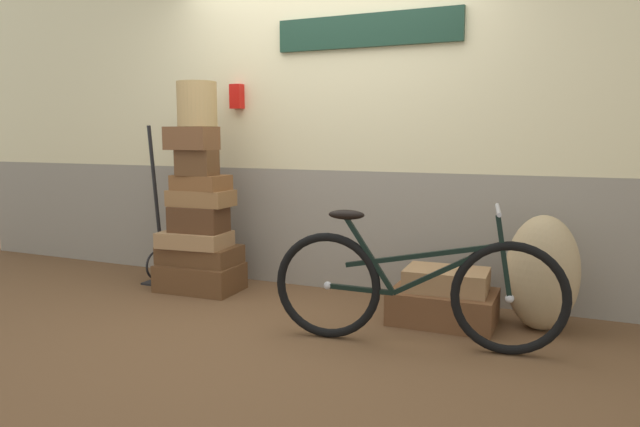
% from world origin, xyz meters
% --- Properties ---
extents(ground, '(9.66, 5.20, 0.06)m').
position_xyz_m(ground, '(0.00, 0.00, -0.03)').
color(ground, brown).
extents(station_building, '(7.66, 0.74, 2.63)m').
position_xyz_m(station_building, '(0.01, 0.85, 1.32)').
color(station_building, gray).
rests_on(station_building, ground).
extents(suitcase_0, '(0.66, 0.45, 0.21)m').
position_xyz_m(suitcase_0, '(-0.88, 0.28, 0.11)').
color(suitcase_0, brown).
rests_on(suitcase_0, ground).
extents(suitcase_1, '(0.63, 0.40, 0.14)m').
position_xyz_m(suitcase_1, '(-0.90, 0.31, 0.28)').
color(suitcase_1, brown).
rests_on(suitcase_1, suitcase_0).
extents(suitcase_2, '(0.56, 0.40, 0.12)m').
position_xyz_m(suitcase_2, '(-0.92, 0.27, 0.42)').
color(suitcase_2, '#9E754C').
rests_on(suitcase_2, suitcase_1).
extents(suitcase_3, '(0.44, 0.29, 0.20)m').
position_xyz_m(suitcase_3, '(-0.88, 0.28, 0.58)').
color(suitcase_3, '#4C2D19').
rests_on(suitcase_3, suitcase_2).
extents(suitcase_4, '(0.50, 0.30, 0.13)m').
position_xyz_m(suitcase_4, '(-0.88, 0.31, 0.74)').
color(suitcase_4, olive).
rests_on(suitcase_4, suitcase_3).
extents(suitcase_5, '(0.43, 0.29, 0.12)m').
position_xyz_m(suitcase_5, '(-0.88, 0.32, 0.87)').
color(suitcase_5, brown).
rests_on(suitcase_5, suitcase_4).
extents(suitcase_6, '(0.31, 0.20, 0.20)m').
position_xyz_m(suitcase_6, '(-0.87, 0.27, 1.03)').
color(suitcase_6, brown).
rests_on(suitcase_6, suitcase_5).
extents(suitcase_7, '(0.38, 0.25, 0.18)m').
position_xyz_m(suitcase_7, '(-0.91, 0.26, 1.22)').
color(suitcase_7, brown).
rests_on(suitcase_7, suitcase_6).
extents(suitcase_8, '(0.68, 0.46, 0.22)m').
position_xyz_m(suitcase_8, '(1.08, 0.26, 0.11)').
color(suitcase_8, brown).
rests_on(suitcase_8, ground).
extents(suitcase_9, '(0.55, 0.38, 0.15)m').
position_xyz_m(suitcase_9, '(1.09, 0.27, 0.29)').
color(suitcase_9, '#9E754C').
rests_on(suitcase_9, suitcase_8).
extents(wicker_basket, '(0.31, 0.31, 0.34)m').
position_xyz_m(wicker_basket, '(-0.87, 0.29, 1.48)').
color(wicker_basket, tan).
rests_on(wicker_basket, suitcase_7).
extents(luggage_trolley, '(0.43, 0.34, 1.32)m').
position_xyz_m(luggage_trolley, '(-1.25, 0.41, 0.33)').
color(luggage_trolley, black).
rests_on(luggage_trolley, ground).
extents(burlap_sack, '(0.45, 0.39, 0.74)m').
position_xyz_m(burlap_sack, '(1.68, 0.37, 0.37)').
color(burlap_sack, tan).
rests_on(burlap_sack, ground).
extents(bicycle, '(1.71, 0.46, 0.84)m').
position_xyz_m(bicycle, '(1.01, -0.24, 0.35)').
color(bicycle, black).
rests_on(bicycle, ground).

